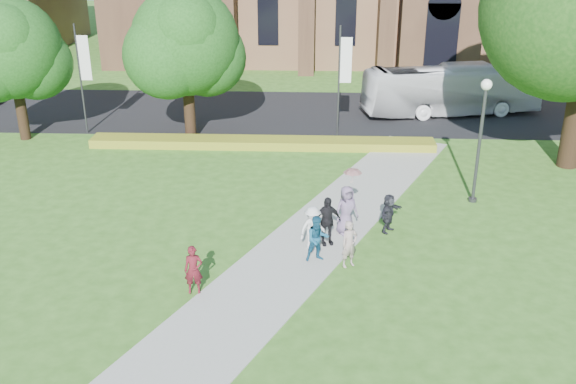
{
  "coord_description": "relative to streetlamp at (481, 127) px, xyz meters",
  "views": [
    {
      "loc": [
        0.76,
        -18.71,
        10.94
      ],
      "look_at": [
        -0.2,
        3.38,
        1.6
      ],
      "focal_mm": 40.0,
      "sensor_mm": 36.0,
      "label": 1
    }
  ],
  "objects": [
    {
      "name": "pedestrian_4",
      "position": [
        -5.5,
        -3.32,
        -2.31
      ],
      "size": [
        1.1,
        0.96,
        1.9
      ],
      "primitive_type": "imported",
      "rotation": [
        0.0,
        0.0,
        0.47
      ],
      "color": "slate",
      "rests_on": "footpath"
    },
    {
      "name": "streetlamp",
      "position": [
        0.0,
        0.0,
        0.0
      ],
      "size": [
        0.44,
        0.44,
        5.24
      ],
      "color": "#38383D",
      "rests_on": "ground"
    },
    {
      "name": "banner_pole_1",
      "position": [
        -19.39,
        8.7,
        0.09
      ],
      "size": [
        0.7,
        0.1,
        6.0
      ],
      "color": "#38383D",
      "rests_on": "ground"
    },
    {
      "name": "road",
      "position": [
        -7.5,
        13.5,
        -3.29
      ],
      "size": [
        160.0,
        10.0,
        0.02
      ],
      "primitive_type": "cube",
      "color": "black",
      "rests_on": "ground"
    },
    {
      "name": "pedestrian_1",
      "position": [
        -6.59,
        -5.49,
        -2.43
      ],
      "size": [
        0.95,
        0.83,
        1.66
      ],
      "primitive_type": "imported",
      "rotation": [
        0.0,
        0.0,
        0.28
      ],
      "color": "navy",
      "rests_on": "footpath"
    },
    {
      "name": "pedestrian_5",
      "position": [
        -3.9,
        -3.12,
        -2.5
      ],
      "size": [
        1.16,
        1.42,
        1.52
      ],
      "primitive_type": "imported",
      "rotation": [
        0.0,
        0.0,
        0.98
      ],
      "color": "#24242C",
      "rests_on": "footpath"
    },
    {
      "name": "tour_coach",
      "position": [
        1.49,
        13.43,
        -1.78
      ],
      "size": [
        11.04,
        4.61,
        2.99
      ],
      "primitive_type": "imported",
      "rotation": [
        0.0,
        0.0,
        1.77
      ],
      "color": "silver",
      "rests_on": "road"
    },
    {
      "name": "pedestrian_0",
      "position": [
        -10.48,
        -7.77,
        -2.45
      ],
      "size": [
        0.64,
        0.46,
        1.61
      ],
      "primitive_type": "imported",
      "rotation": [
        0.0,
        0.0,
        0.14
      ],
      "color": "#57141C",
      "rests_on": "footpath"
    },
    {
      "name": "banner_pole_0",
      "position": [
        -5.39,
        8.7,
        0.09
      ],
      "size": [
        0.7,
        0.1,
        6.0
      ],
      "color": "#38383D",
      "rests_on": "ground"
    },
    {
      "name": "footpath",
      "position": [
        -7.5,
        -5.5,
        -3.28
      ],
      "size": [
        15.58,
        28.54,
        0.04
      ],
      "primitive_type": "cube",
      "rotation": [
        0.0,
        0.0,
        -0.44
      ],
      "color": "#B2B2A8",
      "rests_on": "ground"
    },
    {
      "name": "flower_hedge",
      "position": [
        -9.5,
        6.7,
        -3.07
      ],
      "size": [
        18.0,
        1.4,
        0.45
      ],
      "primitive_type": "cube",
      "color": "gold",
      "rests_on": "ground"
    },
    {
      "name": "pedestrian_3",
      "position": [
        -6.25,
        -4.24,
        -2.33
      ],
      "size": [
        1.17,
        0.78,
        1.85
      ],
      "primitive_type": "imported",
      "rotation": [
        0.0,
        0.0,
        0.34
      ],
      "color": "black",
      "rests_on": "footpath"
    },
    {
      "name": "parasol",
      "position": [
        -5.32,
        -3.22,
        -1.07
      ],
      "size": [
        0.82,
        0.82,
        0.58
      ],
      "primitive_type": "imported",
      "rotation": [
        0.0,
        0.0,
        0.28
      ],
      "color": "#E6A2B4",
      "rests_on": "pedestrian_4"
    },
    {
      "name": "pedestrian_2",
      "position": [
        -6.77,
        -4.66,
        -2.43
      ],
      "size": [
        1.22,
        1.13,
        1.65
      ],
      "primitive_type": "imported",
      "rotation": [
        0.0,
        0.0,
        0.64
      ],
      "color": "silver",
      "rests_on": "footpath"
    },
    {
      "name": "street_tree_1",
      "position": [
        -13.5,
        8.0,
        1.93
      ],
      "size": [
        5.6,
        5.6,
        8.05
      ],
      "color": "#332114",
      "rests_on": "ground"
    },
    {
      "name": "ground",
      "position": [
        -7.5,
        -6.5,
        -3.3
      ],
      "size": [
        160.0,
        160.0,
        0.0
      ],
      "primitive_type": "plane",
      "color": "#36651E",
      "rests_on": "ground"
    },
    {
      "name": "pedestrian_6",
      "position": [
        -5.5,
        -5.86,
        -2.42
      ],
      "size": [
        0.73,
        0.66,
        1.68
      ],
      "primitive_type": "imported",
      "rotation": [
        0.0,
        0.0,
        0.55
      ],
      "color": "gray",
      "rests_on": "footpath"
    },
    {
      "name": "street_tree_0",
      "position": [
        -22.5,
        7.5,
        1.58
      ],
      "size": [
        5.2,
        5.2,
        7.5
      ],
      "color": "#332114",
      "rests_on": "ground"
    }
  ]
}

